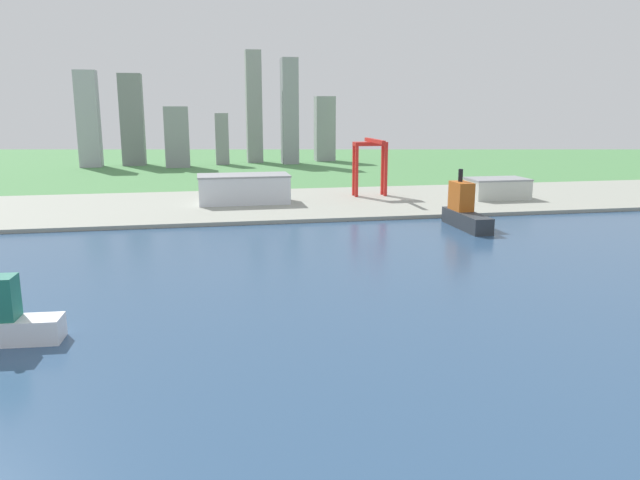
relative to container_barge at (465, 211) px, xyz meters
The scene contains 8 objects.
ground_plane 150.89m from the container_barge, 143.51° to the right, with size 2400.00×2400.00×0.00m, color #4D874C.
water_bay 192.65m from the container_barge, 128.99° to the right, with size 840.00×360.00×0.15m, color #2D4C70.
industrial_pier 157.52m from the container_barge, 140.32° to the left, with size 840.00×140.00×2.50m, color #969A8D.
container_barge is the anchor object (origin of this frame).
port_crane_red 121.99m from the container_barge, 101.49° to the left, with size 24.96×46.14×43.16m.
warehouse_main 157.93m from the container_barge, 139.40° to the left, with size 63.57×30.69×19.85m.
warehouse_annex 109.75m from the container_barge, 53.70° to the left, with size 42.73×27.63×14.84m.
distant_skyline 455.54m from the container_barge, 107.73° to the left, with size 305.53×71.39×135.31m.
Camera 1 is at (-29.12, 59.96, 69.31)m, focal length 34.61 mm.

